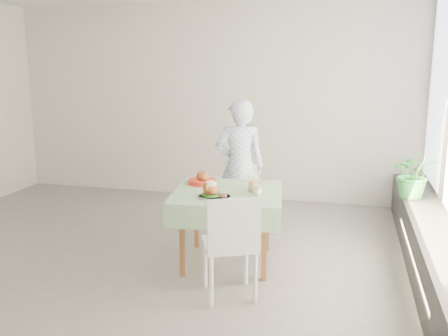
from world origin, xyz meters
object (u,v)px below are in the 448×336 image
(chair_far, at_px, (237,214))
(chair_near, at_px, (230,265))
(main_dish, at_px, (213,192))
(potted_plant, at_px, (414,174))
(cafe_table, at_px, (228,218))
(diner, at_px, (240,167))
(juice_cup_orange, at_px, (253,185))

(chair_far, xyz_separation_m, chair_near, (0.28, -1.54, 0.03))
(main_dish, xyz_separation_m, potted_plant, (1.93, 1.39, -0.02))
(chair_far, xyz_separation_m, potted_plant, (1.94, 0.30, 0.52))
(cafe_table, distance_m, chair_far, 0.86)
(cafe_table, distance_m, diner, 1.01)
(chair_far, distance_m, juice_cup_orange, 1.02)
(main_dish, bearing_deg, juice_cup_orange, 43.69)
(cafe_table, relative_size, main_dish, 3.67)
(cafe_table, distance_m, juice_cup_orange, 0.43)
(cafe_table, xyz_separation_m, juice_cup_orange, (0.24, 0.04, 0.35))
(chair_far, xyz_separation_m, diner, (0.00, 0.12, 0.54))
(diner, bearing_deg, main_dish, 76.10)
(chair_near, distance_m, juice_cup_orange, 0.92)
(chair_far, xyz_separation_m, juice_cup_orange, (0.33, -0.78, 0.55))
(potted_plant, bearing_deg, main_dish, -144.20)
(diner, height_order, main_dish, diner)
(chair_far, distance_m, potted_plant, 2.03)
(cafe_table, xyz_separation_m, diner, (-0.09, 0.95, 0.33))
(cafe_table, bearing_deg, diner, 95.31)
(chair_near, xyz_separation_m, main_dish, (-0.27, 0.44, 0.51))
(chair_near, xyz_separation_m, potted_plant, (1.65, 1.83, 0.49))
(juice_cup_orange, height_order, potted_plant, potted_plant)
(main_dish, relative_size, juice_cup_orange, 1.15)
(main_dish, height_order, juice_cup_orange, juice_cup_orange)
(chair_far, relative_size, potted_plant, 1.49)
(chair_near, relative_size, potted_plant, 1.68)
(cafe_table, height_order, diner, diner)
(chair_far, bearing_deg, diner, 89.21)
(cafe_table, relative_size, juice_cup_orange, 4.20)
(chair_far, height_order, diner, diner)
(main_dish, distance_m, juice_cup_orange, 0.45)
(cafe_table, distance_m, main_dish, 0.43)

